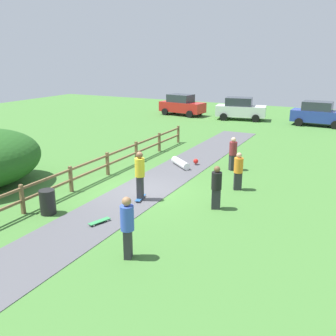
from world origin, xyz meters
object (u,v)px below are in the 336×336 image
object	(u,v)px
trash_bin	(48,202)
skater_riding	(140,173)
parked_car_red	(182,105)
parked_car_blue	(319,114)
bystander_orange	(238,170)
parked_car_white	(240,109)
bystander_blue	(127,225)
skateboard_loose	(99,221)
bystander_maroon	(233,152)
skater_fallen	(182,163)
bystander_black	(216,186)

from	to	relation	value
trash_bin	skater_riding	bearing A→B (deg)	49.73
parked_car_red	parked_car_blue	bearing A→B (deg)	-0.03
bystander_orange	parked_car_white	size ratio (longest dim) A/B	0.37
bystander_blue	parked_car_white	world-z (taller)	parked_car_white
skateboard_loose	bystander_maroon	xyz separation A→B (m)	(2.06, 8.05, 0.82)
skater_riding	bystander_blue	xyz separation A→B (m)	(1.99, -3.95, -0.10)
skater_riding	bystander_maroon	size ratio (longest dim) A/B	1.18
bystander_blue	skater_riding	bearing A→B (deg)	116.71
skater_riding	bystander_orange	xyz separation A→B (m)	(3.05, 2.89, -0.22)
parked_car_red	bystander_orange	bearing A→B (deg)	-58.23
bystander_orange	parked_car_blue	xyz separation A→B (m)	(1.22, 17.42, 0.07)
bystander_orange	parked_car_red	bearing A→B (deg)	121.77
bystander_orange	parked_car_white	bearing A→B (deg)	106.56
skater_riding	skater_fallen	world-z (taller)	skater_riding
bystander_orange	skater_riding	bearing A→B (deg)	-136.53
skater_fallen	bystander_orange	bearing A→B (deg)	-29.65
skater_fallen	bystander_maroon	bearing A→B (deg)	14.31
bystander_orange	bystander_blue	bearing A→B (deg)	-98.83
trash_bin	skater_fallen	distance (m)	7.77
trash_bin	skater_riding	xyz separation A→B (m)	(2.25, 2.66, 0.66)
skateboard_loose	parked_car_white	xyz separation A→B (m)	(-2.02, 22.80, 0.87)
bystander_maroon	bystander_blue	size ratio (longest dim) A/B	0.90
trash_bin	bystander_orange	bearing A→B (deg)	46.31
parked_car_white	parked_car_red	size ratio (longest dim) A/B	1.01
skater_riding	bystander_blue	world-z (taller)	skater_riding
parked_car_red	parked_car_white	bearing A→B (deg)	-0.16
bystander_blue	bystander_orange	bearing A→B (deg)	81.17
bystander_blue	parked_car_red	bearing A→B (deg)	111.85
bystander_maroon	trash_bin	bearing A→B (deg)	-117.19
trash_bin	bystander_black	distance (m)	6.11
parked_car_blue	parked_car_red	size ratio (longest dim) A/B	0.97
skater_riding	bystander_black	world-z (taller)	skater_riding
bystander_blue	skater_fallen	bearing A→B (deg)	105.73
bystander_maroon	parked_car_white	world-z (taller)	parked_car_white
skater_fallen	parked_car_red	bearing A→B (deg)	115.16
bystander_blue	parked_car_white	bearing A→B (deg)	99.63
skater_fallen	bystander_black	bearing A→B (deg)	-51.84
bystander_maroon	bystander_orange	xyz separation A→B (m)	(1.09, -2.65, -0.02)
skater_fallen	parked_car_blue	distance (m)	16.14
trash_bin	bystander_maroon	world-z (taller)	bystander_maroon
skateboard_loose	parked_car_red	distance (m)	24.08
skateboard_loose	parked_car_blue	xyz separation A→B (m)	(4.37, 22.81, 0.87)
bystander_blue	parked_car_white	distance (m)	24.59
trash_bin	parked_car_blue	xyz separation A→B (m)	(6.51, 22.97, 0.51)
parked_car_red	bystander_blue	bearing A→B (deg)	-68.15
trash_bin	bystander_maroon	size ratio (longest dim) A/B	0.54
trash_bin	bystander_black	bearing A→B (deg)	31.34
skateboard_loose	bystander_black	world-z (taller)	bystander_black
trash_bin	parked_car_red	xyz separation A→B (m)	(-5.49, 22.97, 0.51)
bystander_orange	parked_car_red	xyz separation A→B (m)	(-10.79, 17.42, 0.07)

